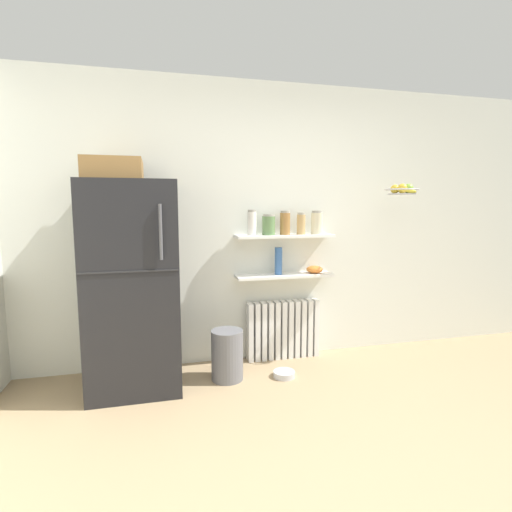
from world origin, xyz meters
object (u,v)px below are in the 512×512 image
storage_jar_1 (269,225)px  storage_jar_4 (317,223)px  storage_jar_0 (252,223)px  pet_food_bowl (284,374)px  storage_jar_2 (285,223)px  trash_bin (227,355)px  vase (278,261)px  storage_jar_3 (301,224)px  hanging_fruit_basket (403,190)px  shelf_bowl (315,269)px  radiator (283,330)px  refrigerator (132,282)px

storage_jar_1 → storage_jar_4: storage_jar_4 is taller
storage_jar_0 → storage_jar_1: bearing=0.0°
storage_jar_4 → pet_food_bowl: storage_jar_4 is taller
storage_jar_2 → trash_bin: bearing=-152.5°
storage_jar_0 → pet_food_bowl: bearing=-64.3°
storage_jar_1 → storage_jar_4: bearing=-0.0°
vase → pet_food_bowl: bearing=-99.3°
storage_jar_4 → trash_bin: bearing=-161.1°
storage_jar_3 → trash_bin: bearing=-157.5°
hanging_fruit_basket → storage_jar_0: bearing=169.1°
pet_food_bowl → storage_jar_4: bearing=41.8°
storage_jar_1 → vase: storage_jar_1 is taller
vase → shelf_bowl: 0.38m
storage_jar_4 → hanging_fruit_basket: bearing=-19.9°
radiator → storage_jar_2: size_ratio=3.18×
shelf_bowl → trash_bin: bearing=-160.8°
storage_jar_0 → storage_jar_1: size_ratio=1.22×
storage_jar_2 → pet_food_bowl: 1.35m
storage_jar_4 → vase: size_ratio=0.86×
pet_food_bowl → hanging_fruit_basket: 1.98m
refrigerator → storage_jar_2: size_ratio=8.22×
radiator → storage_jar_3: 1.04m
storage_jar_4 → trash_bin: 1.47m
trash_bin → hanging_fruit_basket: bearing=1.9°
storage_jar_0 → storage_jar_2: size_ratio=1.05×
storage_jar_0 → vase: storage_jar_0 is taller
storage_jar_1 → storage_jar_4: 0.47m
storage_jar_0 → trash_bin: storage_jar_0 is taller
radiator → shelf_bowl: (0.30, -0.03, 0.58)m
pet_food_bowl → hanging_fruit_basket: hanging_fruit_basket is taller
hanging_fruit_basket → vase: bearing=166.6°
pet_food_bowl → hanging_fruit_basket: (1.17, 0.13, 1.59)m
storage_jar_1 → hanging_fruit_basket: 1.27m
storage_jar_3 → refrigerator: bearing=-171.1°
shelf_bowl → trash_bin: 1.17m
refrigerator → vase: refrigerator is taller
storage_jar_1 → trash_bin: bearing=-144.9°
storage_jar_3 → shelf_bowl: (0.15, -0.00, -0.44)m
shelf_bowl → refrigerator: bearing=-171.9°
radiator → storage_jar_1: bearing=-169.2°
storage_jar_0 → vase: 0.44m
shelf_bowl → storage_jar_3: bearing=180.0°
radiator → storage_jar_3: size_ratio=3.44×
storage_jar_1 → storage_jar_4: size_ratio=0.86×
trash_bin → pet_food_bowl: size_ratio=2.27×
storage_jar_4 → pet_food_bowl: 1.42m
refrigerator → storage_jar_4: 1.75m
radiator → storage_jar_3: bearing=-10.8°
storage_jar_3 → storage_jar_4: size_ratio=0.93×
storage_jar_0 → hanging_fruit_basket: hanging_fruit_basket is taller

